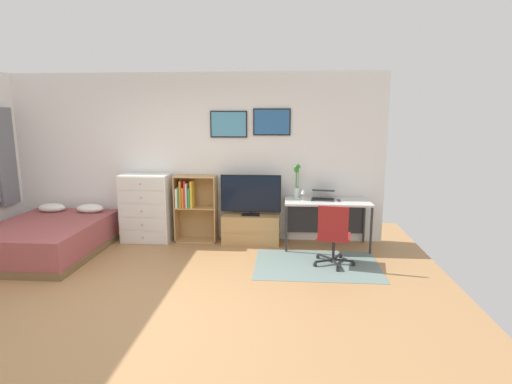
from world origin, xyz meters
TOP-DOWN VIEW (x-y plane):
  - ground_plane at (0.00, 0.00)m, footprint 7.20×7.20m
  - wall_back_with_posters at (0.01, 2.43)m, footprint 6.12×0.09m
  - area_rug at (1.94, 1.24)m, footprint 1.70×1.20m
  - bed at (-2.00, 1.40)m, footprint 1.48×1.93m
  - dresser at (-0.76, 2.15)m, footprint 0.78×0.46m
  - bookshelf at (-0.01, 2.22)m, footprint 0.67×0.30m
  - tv_stand at (0.95, 2.17)m, footprint 0.91×0.41m
  - television at (0.95, 2.15)m, footprint 0.95×0.16m
  - desk at (2.14, 2.14)m, footprint 1.30×0.63m
  - office_chair at (2.14, 1.22)m, footprint 0.58×0.57m
  - laptop at (2.08, 2.17)m, footprint 0.39×0.42m
  - computer_mouse at (2.30, 2.02)m, footprint 0.06×0.10m
  - bamboo_vase at (1.66, 2.25)m, footprint 0.10×0.10m
  - wine_glass at (1.76, 2.03)m, footprint 0.07×0.07m

SIDE VIEW (x-z plane):
  - ground_plane at x=0.00m, z-range 0.00..0.00m
  - area_rug at x=1.94m, z-range 0.00..0.01m
  - tv_stand at x=0.95m, z-range 0.00..0.47m
  - bed at x=-2.00m, z-range -0.06..0.55m
  - office_chair at x=2.14m, z-range 0.03..0.89m
  - dresser at x=-0.76m, z-range 0.00..1.10m
  - desk at x=2.14m, z-range 0.24..0.98m
  - bookshelf at x=-0.01m, z-range 0.08..1.16m
  - computer_mouse at x=2.30m, z-range 0.74..0.77m
  - television at x=0.95m, z-range 0.47..1.12m
  - laptop at x=2.08m, z-range 0.72..0.88m
  - wine_glass at x=1.76m, z-range 0.78..0.96m
  - bamboo_vase at x=1.66m, z-range 0.72..1.26m
  - wall_back_with_posters at x=0.01m, z-range 0.01..2.71m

